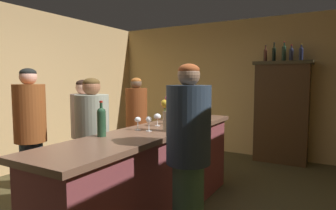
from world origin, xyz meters
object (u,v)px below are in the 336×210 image
wine_bottle_syrah (177,113)px  wine_glass_front (149,120)px  bar_counter (155,174)px  display_bottle_left (265,55)px  wine_glass_mid (138,120)px  wine_glass_rear (157,117)px  wine_bottle_malbec (187,108)px  display_bottle_right (301,53)px  flower_arrangement (168,113)px  patron_in_grey (84,132)px  wine_bottle_chardonnay (177,110)px  display_bottle_midleft (274,53)px  display_cabinet (281,110)px  display_bottle_center (284,53)px  patron_tall (137,122)px  patron_in_navy (31,136)px  cheese_plate (190,122)px  patron_by_cabinet (93,141)px  display_bottle_midright (291,54)px  bartender (188,157)px  wine_bottle_riesling (101,121)px

wine_bottle_syrah → wine_glass_front: (-0.04, -0.54, -0.02)m
bar_counter → display_bottle_left: display_bottle_left is taller
wine_glass_mid → wine_glass_rear: wine_glass_rear is taller
wine_glass_rear → wine_bottle_malbec: bearing=92.4°
wine_glass_front → display_bottle_right: bearing=71.1°
flower_arrangement → bar_counter: bearing=169.8°
bar_counter → wine_glass_front: (0.01, -0.13, 0.60)m
wine_glass_mid → patron_in_grey: patron_in_grey is taller
wine_bottle_chardonnay → display_bottle_left: size_ratio=1.00×
wine_bottle_syrah → display_bottle_midleft: (0.58, 2.58, 0.85)m
wine_bottle_chardonnay → display_bottle_midleft: display_bottle_midleft is taller
display_cabinet → wine_glass_rear: bearing=-107.6°
wine_bottle_chardonnay → wine_bottle_syrah: wine_bottle_syrah is taller
display_bottle_center → flower_arrangement: bearing=-101.7°
wine_glass_mid → patron_tall: size_ratio=0.09×
wine_bottle_chardonnay → patron_in_navy: size_ratio=0.18×
wine_glass_front → patron_tall: bearing=130.6°
display_bottle_midleft → display_bottle_right: 0.45m
cheese_plate → wine_bottle_chardonnay: bearing=164.7°
wine_glass_mid → patron_by_cabinet: (-0.53, -0.11, -0.26)m
flower_arrangement → display_bottle_midright: bearing=76.1°
display_bottle_left → flower_arrangement: bearing=-95.9°
display_bottle_right → wine_bottle_malbec: bearing=-121.1°
flower_arrangement → display_bottle_midright: size_ratio=1.26×
flower_arrangement → cheese_plate: size_ratio=2.21×
bartender → display_bottle_midleft: bearing=-76.3°
wine_bottle_chardonnay → flower_arrangement: flower_arrangement is taller
wine_bottle_chardonnay → wine_glass_mid: size_ratio=2.20×
wine_bottle_riesling → patron_by_cabinet: size_ratio=0.21×
flower_arrangement → patron_in_grey: patron_in_grey is taller
wine_glass_mid → wine_bottle_syrah: bearing=72.8°
display_bottle_left → display_bottle_right: size_ratio=1.02×
wine_bottle_syrah → wine_bottle_riesling: size_ratio=0.97×
display_bottle_midleft → display_bottle_center: display_bottle_center is taller
wine_glass_rear → flower_arrangement: 0.36m
flower_arrangement → display_bottle_center: (0.63, 3.02, 0.81)m
flower_arrangement → patron_tall: patron_tall is taller
bar_counter → display_bottle_right: bearing=70.1°
cheese_plate → display_bottle_midright: 2.71m
flower_arrangement → patron_in_grey: bearing=173.6°
bar_counter → bartender: (0.63, -0.48, 0.39)m
display_bottle_midright → wine_bottle_chardonnay: bearing=-113.3°
wine_bottle_riesling → display_bottle_center: bearing=74.2°
bar_counter → wine_glass_front: size_ratio=19.62×
wine_bottle_syrah → wine_bottle_riesling: (-0.25, -0.98, 0.01)m
display_bottle_midleft → bartender: (-0.01, -3.47, -1.08)m
wine_bottle_syrah → display_bottle_left: 2.75m
wine_bottle_riesling → bartender: bearing=6.5°
wine_bottle_syrah → display_bottle_center: display_bottle_center is taller
wine_bottle_syrah → wine_glass_front: bearing=-94.1°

